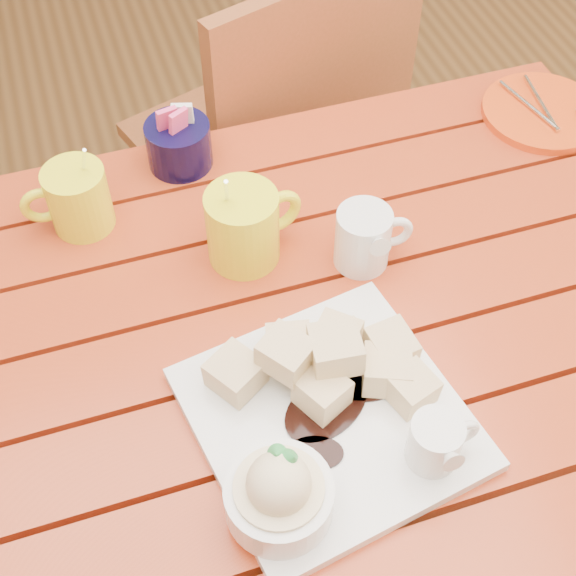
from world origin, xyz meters
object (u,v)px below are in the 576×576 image
object	(u,v)px
coffee_mug_left	(76,198)
orange_saucer	(544,112)
dessert_plate	(323,425)
table	(277,375)
chair_far	(280,141)
coffee_mug_right	(245,225)

from	to	relation	value
coffee_mug_left	orange_saucer	world-z (taller)	coffee_mug_left
dessert_plate	orange_saucer	distance (m)	0.68
coffee_mug_left	table	bearing A→B (deg)	-49.84
coffee_mug_left	chair_far	xyz separation A→B (m)	(0.40, 0.34, -0.29)
coffee_mug_right	orange_saucer	xyz separation A→B (m)	(0.53, 0.13, -0.05)
table	coffee_mug_right	bearing A→B (deg)	89.68
coffee_mug_right	dessert_plate	bearing A→B (deg)	-102.69
dessert_plate	orange_saucer	world-z (taller)	dessert_plate
dessert_plate	table	bearing A→B (deg)	91.14
table	orange_saucer	xyz separation A→B (m)	(0.53, 0.27, 0.11)
table	orange_saucer	world-z (taller)	orange_saucer
orange_saucer	chair_far	distance (m)	0.53
table	coffee_mug_right	world-z (taller)	coffee_mug_right
coffee_mug_left	chair_far	world-z (taller)	chair_far
table	chair_far	xyz separation A→B (m)	(0.20, 0.60, -0.13)
table	coffee_mug_right	distance (m)	0.21
coffee_mug_left	orange_saucer	distance (m)	0.73
dessert_plate	orange_saucer	bearing A→B (deg)	39.29
table	chair_far	size ratio (longest dim) A/B	1.31
dessert_plate	coffee_mug_left	bearing A→B (deg)	115.75
coffee_mug_right	orange_saucer	distance (m)	0.55
dessert_plate	chair_far	distance (m)	0.84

